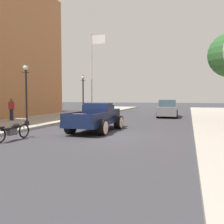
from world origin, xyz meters
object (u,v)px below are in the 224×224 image
at_px(car_background_grey, 168,109).
at_px(street_lamp_near, 26,90).
at_px(hotrod_truck_navy, 98,117).
at_px(street_lamp_far, 83,92).
at_px(motorcycle_parked, 12,130).
at_px(pedestrian_sidewalk_left, 11,108).
at_px(flagpole, 94,64).

bearing_deg(car_background_grey, street_lamp_near, -125.79).
xyz_separation_m(hotrod_truck_navy, street_lamp_far, (-4.54, 8.21, 1.63)).
height_order(motorcycle_parked, pedestrian_sidewalk_left, pedestrian_sidewalk_left).
height_order(street_lamp_near, street_lamp_far, same).
bearing_deg(street_lamp_far, flagpole, 101.52).
distance_m(hotrod_truck_navy, pedestrian_sidewalk_left, 8.16).
distance_m(street_lamp_near, street_lamp_far, 8.22).
bearing_deg(flagpole, street_lamp_far, -78.48).
distance_m(car_background_grey, pedestrian_sidewalk_left, 13.79).
height_order(hotrod_truck_navy, pedestrian_sidewalk_left, pedestrian_sidewalk_left).
distance_m(motorcycle_parked, flagpole, 19.01).
xyz_separation_m(motorcycle_parked, pedestrian_sidewalk_left, (-5.33, 6.45, 0.64)).
height_order(street_lamp_near, flagpole, flagpole).
xyz_separation_m(pedestrian_sidewalk_left, flagpole, (2.13, 11.51, 4.68)).
height_order(motorcycle_parked, street_lamp_near, street_lamp_near).
bearing_deg(street_lamp_near, flagpole, 93.81).
relative_size(pedestrian_sidewalk_left, flagpole, 0.18).
bearing_deg(motorcycle_parked, flagpole, 100.11).
height_order(hotrod_truck_navy, street_lamp_far, street_lamp_far).
bearing_deg(street_lamp_near, pedestrian_sidewalk_left, 142.75).
xyz_separation_m(pedestrian_sidewalk_left, street_lamp_far, (3.27, 5.89, 1.30)).
bearing_deg(motorcycle_parked, street_lamp_near, 118.89).
bearing_deg(street_lamp_near, hotrod_truck_navy, 0.05).
relative_size(street_lamp_far, flagpole, 0.42).
bearing_deg(car_background_grey, flagpole, 160.96).
xyz_separation_m(motorcycle_parked, street_lamp_far, (-2.06, 12.35, 1.94)).
relative_size(street_lamp_near, street_lamp_far, 1.00).
bearing_deg(pedestrian_sidewalk_left, hotrod_truck_navy, -16.51).
distance_m(street_lamp_far, flagpole, 6.66).
height_order(hotrod_truck_navy, street_lamp_near, street_lamp_near).
distance_m(car_background_grey, flagpole, 10.49).
xyz_separation_m(pedestrian_sidewalk_left, street_lamp_near, (3.05, -2.32, 1.30)).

